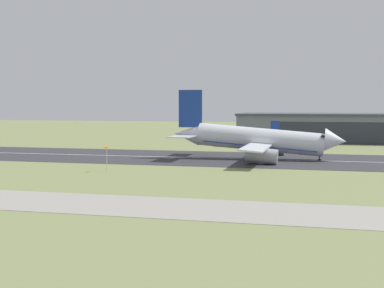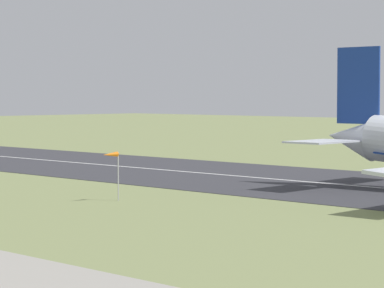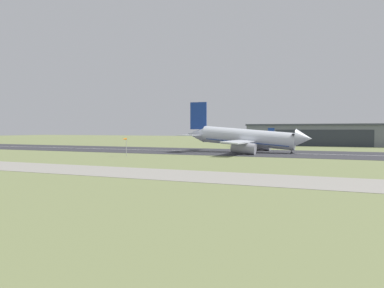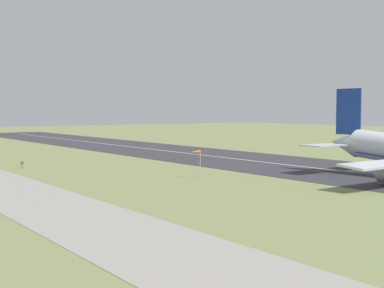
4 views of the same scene
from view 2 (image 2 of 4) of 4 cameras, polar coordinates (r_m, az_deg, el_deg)
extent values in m
cube|color=#333338|center=(138.97, 2.54, -2.00)|extent=(466.97, 40.52, 0.06)
cube|color=silver|center=(138.97, 2.54, -1.99)|extent=(420.28, 0.70, 0.01)
cone|color=silver|center=(125.77, 9.94, 0.38)|extent=(7.78, 5.56, 6.05)
cube|color=navy|center=(125.03, 10.39, 3.64)|extent=(6.66, 0.33, 10.40)
cube|color=silver|center=(119.03, 8.14, 0.15)|extent=(5.89, 9.40, 0.24)
cylinder|color=#B7B7BC|center=(106.78, -4.65, -2.03)|extent=(0.14, 0.14, 5.73)
cone|color=orange|center=(105.75, -5.16, -0.67)|extent=(0.63, 2.22, 0.60)
camera|label=1|loc=(51.54, -96.99, 2.36)|focal=50.00mm
camera|label=3|loc=(33.12, -108.50, -7.86)|focal=35.00mm
camera|label=4|loc=(9.70, 104.09, 8.71)|focal=50.00mm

